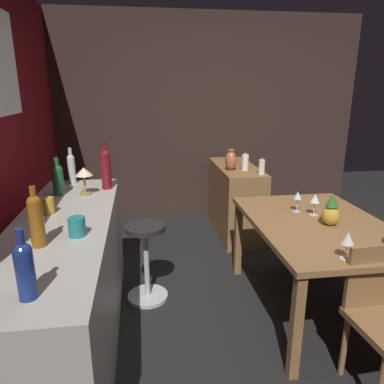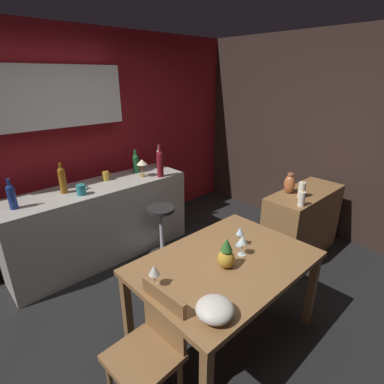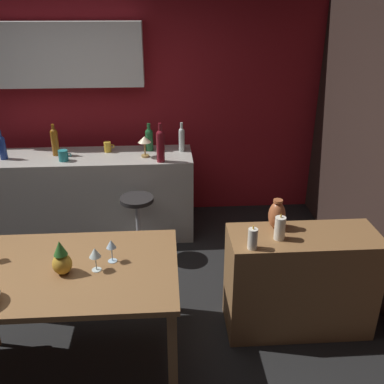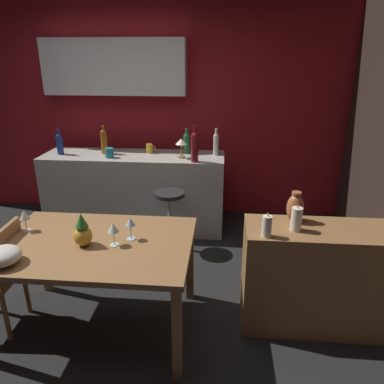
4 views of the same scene
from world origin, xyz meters
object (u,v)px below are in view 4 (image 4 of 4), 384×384
at_px(cup_mustard, 150,148).
at_px(cup_teal, 110,153).
at_px(dining_table, 96,252).
at_px(bar_stool, 170,219).
at_px(pillar_candle_short, 296,219).
at_px(wine_bottle_green, 187,142).
at_px(wine_glass_right, 24,215).
at_px(wine_bottle_clear, 216,143).
at_px(pineapple_centerpiece, 83,232).
at_px(pillar_candle_tall, 267,226).
at_px(wine_glass_center, 113,228).
at_px(wine_bottle_cobalt, 60,143).
at_px(wine_bottle_amber, 104,140).
at_px(sideboard_cabinet, 316,277).
at_px(wine_glass_left, 130,223).
at_px(wine_bottle_ruby, 195,146).
at_px(counter_lamp, 181,143).
at_px(fruit_bowl, 3,256).
at_px(vase_copper, 295,207).

relative_size(cup_mustard, cup_teal, 0.85).
relative_size(dining_table, bar_stool, 2.12).
xyz_separation_m(bar_stool, pillar_candle_short, (1.07, -1.12, 0.56)).
distance_m(wine_bottle_green, cup_mustard, 0.44).
xyz_separation_m(bar_stool, wine_bottle_green, (0.12, 0.65, 0.69)).
relative_size(wine_glass_right, wine_bottle_green, 0.57).
distance_m(wine_bottle_clear, cup_mustard, 0.78).
distance_m(wine_glass_right, wine_bottle_green, 2.08).
bearing_deg(pineapple_centerpiece, pillar_candle_tall, 4.13).
bearing_deg(wine_bottle_clear, pillar_candle_short, -70.36).
bearing_deg(bar_stool, wine_glass_center, -98.30).
bearing_deg(pillar_candle_tall, wine_bottle_cobalt, 142.05).
xyz_separation_m(wine_glass_right, cup_teal, (0.19, 1.53, 0.09)).
bearing_deg(pineapple_centerpiece, wine_bottle_green, 75.23).
bearing_deg(wine_bottle_amber, wine_bottle_green, 5.33).
bearing_deg(sideboard_cabinet, wine_glass_right, -178.30).
height_order(wine_glass_left, wine_bottle_clear, wine_bottle_clear).
relative_size(bar_stool, wine_glass_center, 3.87).
bearing_deg(pillar_candle_tall, wine_bottle_clear, 102.26).
xyz_separation_m(sideboard_cabinet, cup_teal, (-2.01, 1.46, 0.54)).
bearing_deg(wine_bottle_cobalt, cup_teal, -8.79).
relative_size(wine_glass_left, wine_bottle_ruby, 0.43).
bearing_deg(wine_glass_right, dining_table, -12.86).
bearing_deg(pillar_candle_tall, counter_lamp, 114.90).
xyz_separation_m(wine_glass_right, pineapple_centerpiece, (0.51, -0.18, -0.02)).
distance_m(dining_table, fruit_bowl, 0.60).
distance_m(sideboard_cabinet, wine_glass_right, 2.24).
bearing_deg(wine_bottle_ruby, wine_bottle_cobalt, 173.49).
relative_size(bar_stool, wine_bottle_green, 2.23).
bearing_deg(wine_bottle_ruby, sideboard_cabinet, -52.92).
height_order(pineapple_centerpiece, pillar_candle_tall, pillar_candle_tall).
relative_size(cup_mustard, vase_copper, 0.47).
xyz_separation_m(bar_stool, wine_bottle_cobalt, (-1.34, 0.48, 0.69)).
bearing_deg(counter_lamp, wine_glass_center, -98.70).
bearing_deg(wine_glass_right, wine_glass_center, -12.58).
relative_size(sideboard_cabinet, wine_bottle_ruby, 2.82).
bearing_deg(wine_bottle_amber, fruit_bowl, -89.61).
bearing_deg(vase_copper, pillar_candle_short, -95.79).
height_order(wine_bottle_ruby, counter_lamp, wine_bottle_ruby).
height_order(wine_glass_right, cup_mustard, cup_mustard).
bearing_deg(wine_bottle_green, fruit_bowl, -112.64).
bearing_deg(wine_bottle_cobalt, wine_bottle_amber, 9.49).
height_order(cup_mustard, pillar_candle_short, pillar_candle_short).
xyz_separation_m(wine_glass_center, cup_mustard, (-0.13, 1.94, 0.09)).
bearing_deg(wine_glass_center, wine_bottle_clear, 71.25).
xyz_separation_m(cup_mustard, counter_lamp, (0.40, -0.18, 0.11)).
relative_size(dining_table, wine_bottle_ruby, 3.54).
height_order(wine_bottle_green, cup_teal, wine_bottle_green).
bearing_deg(sideboard_cabinet, pillar_candle_tall, -159.68).
height_order(pillar_candle_tall, pillar_candle_short, pillar_candle_short).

